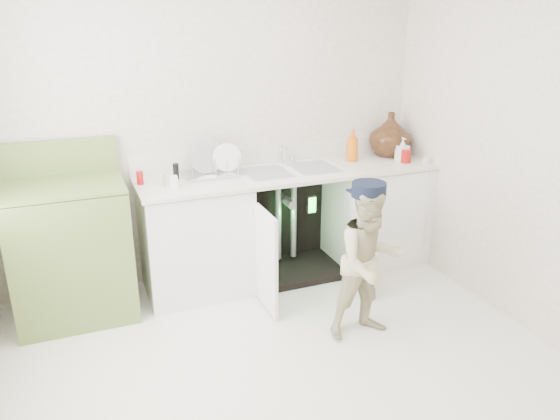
{
  "coord_description": "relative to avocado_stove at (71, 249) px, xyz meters",
  "views": [
    {
      "loc": [
        -1.09,
        -2.67,
        2.09
      ],
      "look_at": [
        0.26,
        0.7,
        0.78
      ],
      "focal_mm": 35.0,
      "sensor_mm": 36.0,
      "label": 1
    }
  ],
  "objects": [
    {
      "name": "avocado_stove",
      "position": [
        0.0,
        0.0,
        0.0
      ],
      "size": [
        0.8,
        0.65,
        1.24
      ],
      "color": "olive",
      "rests_on": "ground"
    },
    {
      "name": "counter_run",
      "position": [
        1.75,
        0.03,
        -0.02
      ],
      "size": [
        2.44,
        1.02,
        1.28
      ],
      "color": "white",
      "rests_on": "ground"
    },
    {
      "name": "room_shell",
      "position": [
        1.15,
        -1.18,
        0.74
      ],
      "size": [
        6.0,
        5.5,
        1.26
      ],
      "color": "silver",
      "rests_on": "ground"
    },
    {
      "name": "ground",
      "position": [
        1.15,
        -1.18,
        -0.51
      ],
      "size": [
        3.5,
        3.5,
        0.0
      ],
      "primitive_type": "plane",
      "color": "beige",
      "rests_on": "ground"
    },
    {
      "name": "repair_worker",
      "position": [
        1.83,
        -1.03,
        0.03
      ],
      "size": [
        0.52,
        0.92,
        1.08
      ],
      "rotation": [
        0.0,
        0.0,
        0.0
      ],
      "color": "beige",
      "rests_on": "ground"
    }
  ]
}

